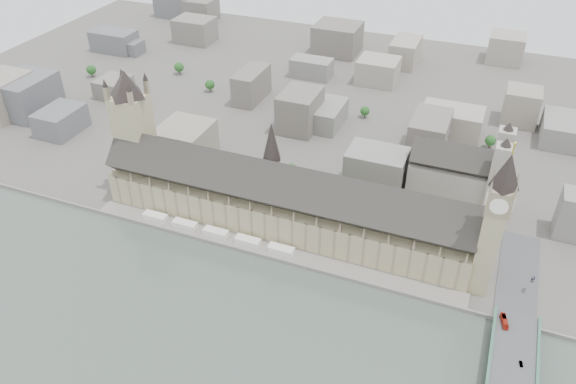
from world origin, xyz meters
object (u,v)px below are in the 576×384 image
at_px(westminster_abbey, 459,177).
at_px(car_approach, 533,279).
at_px(elizabeth_tower, 496,216).
at_px(red_bus_north, 504,321).
at_px(palace_of_westminster, 282,203).
at_px(car_silver, 521,364).
at_px(victoria_tower, 133,127).

height_order(westminster_abbey, car_approach, westminster_abbey).
xyz_separation_m(elizabeth_tower, westminster_abbey, (-27.08, 87.00, -33.01)).
height_order(elizabeth_tower, red_bus_north, elizabeth_tower).
distance_m(palace_of_westminster, car_silver, 181.02).
distance_m(elizabeth_tower, car_silver, 81.42).
bearing_deg(elizabeth_tower, victoria_tower, 176.04).
xyz_separation_m(palace_of_westminster, car_silver, (165.66, -72.01, -11.82)).
distance_m(car_silver, car_approach, 69.61).
relative_size(victoria_tower, red_bus_north, 8.74).
height_order(palace_of_westminster, elizabeth_tower, elizabeth_tower).
bearing_deg(palace_of_westminster, red_bus_north, -16.28).
bearing_deg(westminster_abbey, victoria_tower, -163.50).
bearing_deg(victoria_tower, car_approach, -1.73).
bearing_deg(car_approach, westminster_abbey, 139.31).
xyz_separation_m(palace_of_westminster, car_approach, (168.92, -2.48, -11.71)).
distance_m(westminster_abbey, red_bus_north, 129.08).
bearing_deg(red_bus_north, victoria_tower, 154.78).
bearing_deg(palace_of_westminster, victoria_tower, 177.04).
height_order(victoria_tower, car_approach, victoria_tower).
bearing_deg(westminster_abbey, red_bus_north, -69.91).
height_order(westminster_abbey, car_silver, westminster_abbey).
relative_size(palace_of_westminster, elizabeth_tower, 2.47).
relative_size(palace_of_westminster, red_bus_north, 23.16).
relative_size(palace_of_westminster, westminster_abbey, 3.90).
distance_m(red_bus_north, car_silver, 28.77).
bearing_deg(elizabeth_tower, palace_of_westminster, 175.15).
distance_m(westminster_abbey, car_approach, 98.03).
bearing_deg(westminster_abbey, car_silver, -69.62).
relative_size(palace_of_westminster, victoria_tower, 2.65).
bearing_deg(red_bus_north, palace_of_westminster, 149.04).
xyz_separation_m(victoria_tower, westminster_abbey, (232.92, 69.00, -30.12)).
relative_size(elizabeth_tower, red_bus_north, 9.39).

